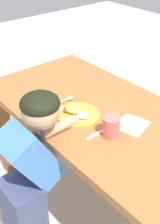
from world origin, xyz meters
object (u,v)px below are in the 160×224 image
object	(u,v)px
person	(30,181)
plate	(77,113)
spoon	(63,101)
drinking_cup	(111,127)
fork	(104,130)

from	to	relation	value
person	plate	bearing A→B (deg)	98.36
spoon	drinking_cup	xyz separation A→B (m)	(0.37, -0.01, 0.04)
fork	plate	bearing A→B (deg)	93.66
fork	spoon	distance (m)	0.32
drinking_cup	person	distance (m)	0.46
spoon	drinking_cup	distance (m)	0.37
plate	fork	xyz separation A→B (m)	(0.18, 0.01, -0.01)
drinking_cup	person	size ratio (longest dim) A/B	0.10
plate	fork	distance (m)	0.18
fork	spoon	world-z (taller)	spoon
fork	person	distance (m)	0.42
fork	drinking_cup	world-z (taller)	drinking_cup
plate	fork	size ratio (longest dim) A/B	1.03
spoon	person	distance (m)	0.45
plate	drinking_cup	world-z (taller)	drinking_cup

